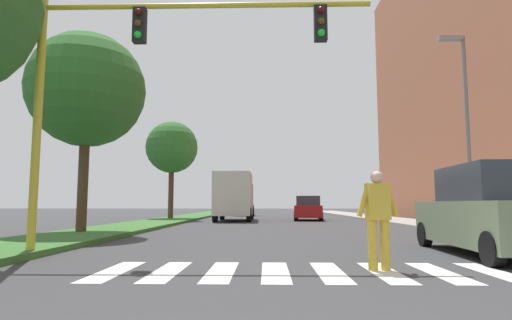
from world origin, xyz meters
TOP-DOWN VIEW (x-y plane):
  - ground_plane at (0.00, 30.00)m, footprint 140.00×140.00m
  - crosswalk at (0.00, 6.17)m, footprint 6.75×2.20m
  - median_strip at (-6.80, 28.00)m, footprint 2.95×64.00m
  - tree_mid at (-7.22, 14.00)m, footprint 4.23×4.23m
  - tree_far at (-7.23, 27.94)m, footprint 3.61×3.61m
  - sidewalk_right at (7.59, 28.00)m, footprint 3.00×64.00m
  - traffic_light_gantry at (-3.53, 8.01)m, footprint 7.44×0.30m
  - street_lamp_right at (6.99, 14.99)m, footprint 1.02×0.24m
  - pedestrian_performer at (1.32, 6.36)m, footprint 0.75×0.28m
  - suv_crossing at (4.40, 8.52)m, footprint 2.17×4.69m
  - sedan_midblock at (2.29, 28.31)m, footprint 2.25×4.46m
  - sedan_distant at (-2.74, 39.23)m, footprint 2.07×4.36m
  - truck_box_delivery at (-2.74, 27.08)m, footprint 2.40×6.20m

SIDE VIEW (x-z plane):
  - ground_plane at x=0.00m, z-range 0.00..0.00m
  - crosswalk at x=0.00m, z-range 0.00..0.01m
  - median_strip at x=-6.80m, z-range 0.00..0.15m
  - sidewalk_right at x=7.59m, z-range 0.00..0.15m
  - sedan_midblock at x=2.29m, z-range -0.06..1.61m
  - sedan_distant at x=-2.74m, z-range -0.06..1.65m
  - suv_crossing at x=4.40m, z-range -0.05..1.92m
  - pedestrian_performer at x=1.32m, z-range 0.09..1.78m
  - truck_box_delivery at x=-2.74m, z-range 0.08..3.18m
  - traffic_light_gantry at x=-3.53m, z-range 1.30..7.30m
  - street_lamp_right at x=6.99m, z-range 0.84..8.34m
  - tree_far at x=-7.23m, z-range 1.68..8.41m
  - tree_mid at x=-7.22m, z-range 1.66..8.94m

